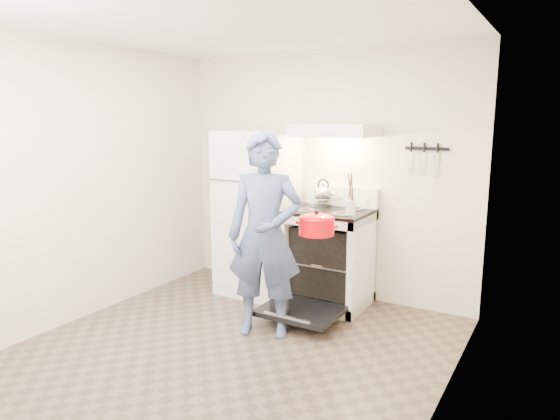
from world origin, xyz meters
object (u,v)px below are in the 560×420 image
object	(u,v)px
person	(265,235)
stove_body	(329,259)
refrigerator	(258,213)
dutch_oven	(316,227)
tea_kettle	(323,193)

from	to	relation	value
person	stove_body	bearing A→B (deg)	57.47
stove_body	refrigerator	bearing A→B (deg)	-178.23
refrigerator	stove_body	size ratio (longest dim) A/B	1.85
refrigerator	stove_body	distance (m)	0.90
refrigerator	person	distance (m)	1.07
dutch_oven	stove_body	bearing A→B (deg)	105.29
stove_body	dutch_oven	xyz separation A→B (m)	(0.18, -0.65, 0.47)
stove_body	person	distance (m)	1.00
refrigerator	dutch_oven	bearing A→B (deg)	-32.38
stove_body	person	world-z (taller)	person
tea_kettle	dutch_oven	world-z (taller)	tea_kettle
dutch_oven	tea_kettle	bearing A→B (deg)	111.94
person	dutch_oven	bearing A→B (deg)	13.03
refrigerator	tea_kettle	bearing A→B (deg)	14.63
refrigerator	tea_kettle	world-z (taller)	refrigerator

